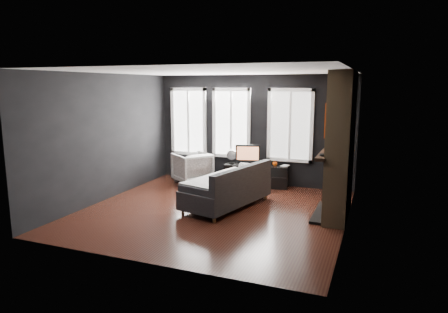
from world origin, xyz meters
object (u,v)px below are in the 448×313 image
at_px(sofa, 227,185).
at_px(mug, 275,163).
at_px(monitor, 248,153).
at_px(mantel_vase, 330,143).
at_px(media_console, 257,175).
at_px(book, 282,161).
at_px(armchair, 192,166).

relative_size(sofa, mug, 18.44).
height_order(monitor, mantel_vase, mantel_vase).
distance_m(media_console, book, 0.72).
bearing_deg(media_console, armchair, -175.77).
bearing_deg(mug, armchair, -171.02).
height_order(monitor, mug, monitor).
xyz_separation_m(armchair, monitor, (1.40, 0.26, 0.38)).
relative_size(mug, book, 0.49).
bearing_deg(monitor, mug, -8.67).
height_order(sofa, armchair, sofa).
height_order(armchair, book, armchair).
bearing_deg(mantel_vase, monitor, 150.78).
bearing_deg(mantel_vase, book, 134.41).
distance_m(sofa, media_console, 1.86).
bearing_deg(sofa, monitor, 108.87).
relative_size(media_console, mantel_vase, 8.35).
bearing_deg(book, media_console, -172.24).
height_order(armchair, media_console, armchair).
xyz_separation_m(media_console, mug, (0.44, 0.04, 0.32)).
height_order(sofa, media_console, sofa).
bearing_deg(armchair, mug, 135.55).
bearing_deg(media_console, book, 1.83).
relative_size(monitor, mantel_vase, 3.32).
xyz_separation_m(armchair, mug, (2.06, 0.33, 0.16)).
distance_m(mug, book, 0.18).
distance_m(media_console, monitor, 0.58).
distance_m(media_console, mug, 0.55).
height_order(book, mantel_vase, mantel_vase).
xyz_separation_m(armchair, mantel_vase, (3.47, -0.90, 0.90)).
xyz_separation_m(sofa, mantel_vase, (1.93, 0.66, 0.88)).
bearing_deg(monitor, media_console, -6.38).
distance_m(monitor, mantel_vase, 2.43).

